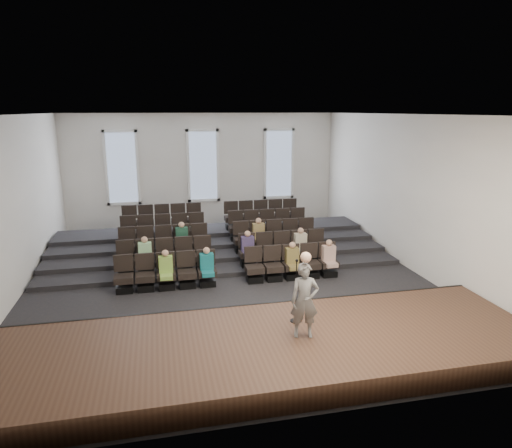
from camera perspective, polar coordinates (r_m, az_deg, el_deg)
The scene contains 14 objects.
ground at distance 14.55m, azimuth -3.49°, elevation -6.59°, with size 14.00×14.00×0.00m, color black.
ceiling at distance 13.62m, azimuth -3.81°, elevation 13.55°, with size 12.00×14.00×0.02m, color white.
wall_back at distance 20.75m, azimuth -6.63°, elevation 6.72°, with size 12.00×0.04×5.00m, color white.
wall_front at distance 7.25m, azimuth 4.93°, elevation -7.26°, with size 12.00×0.04×5.00m, color white.
wall_left at distance 14.28m, azimuth -28.27°, elevation 1.77°, with size 0.04×14.00×5.00m, color white.
wall_right at distance 15.91m, azimuth 18.36°, elevation 3.85°, with size 0.04×14.00×5.00m, color white.
stage at distance 9.90m, azimuth 1.25°, elevation -15.48°, with size 11.80×3.60×0.50m, color #422A1C.
stage_lip at distance 11.43m, azimuth -0.87°, elevation -11.20°, with size 11.80×0.06×0.52m, color black.
risers at distance 17.47m, azimuth -5.12°, elevation -2.38°, with size 11.80×4.80×0.60m.
seating_rows at distance 15.78m, azimuth -4.40°, elevation -2.33°, with size 6.80×4.70×1.67m.
windows at distance 20.66m, azimuth -6.63°, elevation 7.24°, with size 8.44×0.10×3.24m.
audience at distance 14.55m, azimuth -2.32°, elevation -3.26°, with size 6.05×2.64×1.10m.
speaker at distance 9.61m, azimuth 6.09°, elevation -9.50°, with size 0.58×0.38×1.60m, color #63605E.
mic_stand at distance 10.37m, azimuth 5.00°, elevation -9.83°, with size 0.25×0.25×1.47m.
Camera 1 is at (-2.04, -13.46, 5.14)m, focal length 32.00 mm.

